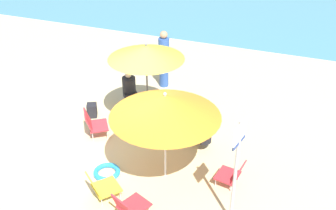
% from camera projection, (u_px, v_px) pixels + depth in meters
% --- Properties ---
extents(ground_plane, '(40.00, 40.00, 0.00)m').
position_uv_depth(ground_plane, '(115.00, 147.00, 8.82)').
color(ground_plane, '#CCB789').
extents(umbrella_yellow, '(1.77, 1.77, 2.12)m').
position_uv_depth(umbrella_yellow, '(146.00, 52.00, 8.72)').
color(umbrella_yellow, '#4C4C51').
rests_on(umbrella_yellow, ground_plane).
extents(umbrella_orange, '(2.12, 2.12, 1.94)m').
position_uv_depth(umbrella_orange, '(165.00, 106.00, 7.15)').
color(umbrella_orange, silver).
rests_on(umbrella_orange, ground_plane).
extents(beach_chair_a, '(0.56, 0.55, 0.53)m').
position_uv_depth(beach_chair_a, '(232.00, 174.00, 7.60)').
color(beach_chair_a, red).
rests_on(beach_chair_a, ground_plane).
extents(beach_chair_b, '(0.72, 0.73, 0.56)m').
position_uv_depth(beach_chair_b, '(101.00, 186.00, 7.27)').
color(beach_chair_b, gold).
rests_on(beach_chair_b, ground_plane).
extents(beach_chair_c, '(0.73, 0.74, 0.67)m').
position_uv_depth(beach_chair_c, '(94.00, 123.00, 9.02)').
color(beach_chair_c, red).
rests_on(beach_chair_c, ground_plane).
extents(beach_chair_d, '(0.63, 0.71, 0.60)m').
position_uv_depth(beach_chair_d, '(129.00, 206.00, 6.81)').
color(beach_chair_d, red).
rests_on(beach_chair_d, ground_plane).
extents(person_a, '(0.31, 0.31, 1.69)m').
position_uv_depth(person_a, '(164.00, 59.00, 11.03)').
color(person_a, '#2D519E').
rests_on(person_a, ground_plane).
extents(person_b, '(0.55, 0.57, 0.92)m').
position_uv_depth(person_b, '(130.00, 87.00, 10.35)').
color(person_b, black).
rests_on(person_b, ground_plane).
extents(person_c, '(0.45, 0.56, 0.96)m').
position_uv_depth(person_c, '(204.00, 131.00, 8.55)').
color(person_c, black).
rests_on(person_c, ground_plane).
extents(warning_sign, '(0.12, 0.45, 2.10)m').
position_uv_depth(warning_sign, '(237.00, 160.00, 6.26)').
color(warning_sign, '#ADADB2').
rests_on(warning_sign, ground_plane).
extents(swim_ring, '(0.56, 0.56, 0.10)m').
position_uv_depth(swim_ring, '(107.00, 172.00, 7.99)').
color(swim_ring, '#238CD8').
rests_on(swim_ring, ground_plane).
extents(beach_bag, '(0.33, 0.34, 0.35)m').
position_uv_depth(beach_bag, '(92.00, 110.00, 9.89)').
color(beach_bag, black).
rests_on(beach_bag, ground_plane).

